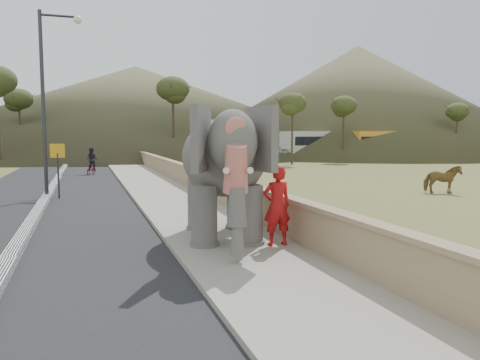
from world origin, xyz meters
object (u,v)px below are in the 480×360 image
lamppost (50,86)px  elephant_and_man (223,175)px  motorcyclist (92,164)px  cow (442,179)px

lamppost → elephant_and_man: lamppost is taller
lamppost → motorcyclist: lamppost is taller
lamppost → cow: lamppost is taller
motorcyclist → lamppost: bearing=-98.3°
lamppost → elephant_and_man: size_ratio=1.68×
elephant_and_man → lamppost: bearing=114.9°
lamppost → cow: size_ratio=4.97×
elephant_and_man → motorcyclist: size_ratio=2.53×
elephant_and_man → motorcyclist: elephant_and_man is taller
lamppost → cow: (17.32, -3.91, -4.19)m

